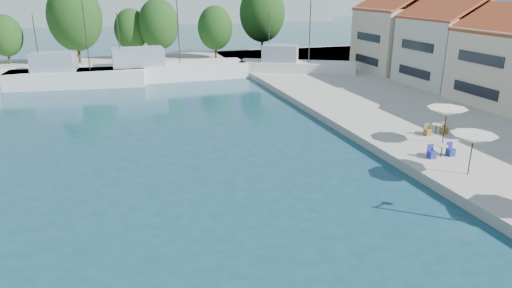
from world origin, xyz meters
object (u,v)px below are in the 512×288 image
object	(u,v)px
trawler_03	(160,70)
umbrella_cream	(447,112)
trawler_04	(294,68)
umbrella_white	(473,139)
trawler_02	(73,77)

from	to	relation	value
trawler_03	umbrella_cream	xyz separation A→B (m)	(15.22, -31.44, 1.70)
trawler_04	umbrella_white	bearing A→B (deg)	-67.78
trawler_02	trawler_04	xyz separation A→B (m)	(25.66, -1.74, 0.00)
umbrella_cream	trawler_03	bearing A→B (deg)	115.84
trawler_04	umbrella_white	world-z (taller)	trawler_04
trawler_02	trawler_03	world-z (taller)	same
trawler_02	trawler_04	bearing A→B (deg)	2.97
trawler_04	umbrella_cream	size ratio (longest dim) A/B	5.47
trawler_04	umbrella_cream	distance (m)	28.49
trawler_03	trawler_04	bearing A→B (deg)	-11.23
trawler_03	umbrella_cream	size ratio (longest dim) A/B	7.51
trawler_03	umbrella_white	bearing A→B (deg)	-71.02
trawler_02	trawler_04	world-z (taller)	same
trawler_03	trawler_04	size ratio (longest dim) A/B	1.37
trawler_04	umbrella_white	distance (m)	33.54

